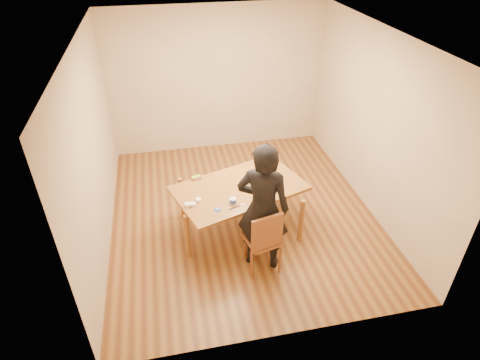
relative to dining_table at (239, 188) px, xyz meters
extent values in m
cube|color=#5D3317|center=(0.12, 0.36, -0.73)|extent=(4.00, 4.50, 0.00)
cube|color=silver|center=(0.12, 0.36, 1.97)|extent=(4.00, 4.50, 0.00)
cube|color=tan|center=(0.12, 2.61, 0.62)|extent=(4.00, 0.00, 2.70)
cube|color=tan|center=(-1.88, 0.36, 0.62)|extent=(0.00, 4.50, 2.70)
cube|color=tan|center=(2.12, 0.36, 0.62)|extent=(0.00, 4.50, 2.70)
cube|color=brown|center=(0.00, 0.00, 0.00)|extent=(2.01, 1.56, 0.04)
cube|color=brown|center=(0.15, -0.78, -0.28)|extent=(0.53, 0.53, 0.04)
cylinder|color=#AA0B12|center=(0.17, 0.05, 0.03)|extent=(0.27, 0.27, 0.02)
cylinder|color=white|center=(0.17, 0.05, 0.08)|extent=(0.22, 0.22, 0.07)
ellipsoid|color=white|center=(0.17, 0.05, 0.13)|extent=(0.21, 0.21, 0.03)
cylinder|color=white|center=(-0.16, -0.35, 0.06)|extent=(0.08, 0.08, 0.07)
cylinder|color=#1C42B9|center=(-0.38, -0.45, 0.03)|extent=(0.09, 0.09, 0.01)
ellipsoid|color=white|center=(-0.38, -0.45, 0.04)|extent=(0.04, 0.04, 0.02)
cylinder|color=white|center=(-0.68, -0.30, 0.04)|extent=(0.08, 0.08, 0.04)
cylinder|color=white|center=(-0.60, -0.21, 0.04)|extent=(0.08, 0.08, 0.04)
cylinder|color=white|center=(-0.75, -0.29, 0.04)|extent=(0.08, 0.08, 0.04)
cube|color=#C92F76|center=(-0.56, 0.32, 0.03)|extent=(0.15, 0.09, 0.02)
cube|color=green|center=(-0.57, 0.33, 0.05)|extent=(0.14, 0.11, 0.02)
cube|color=black|center=(-0.15, -0.45, 0.03)|extent=(0.16, 0.07, 0.01)
imported|color=black|center=(0.15, -0.73, 0.17)|extent=(0.78, 0.66, 1.81)
camera|label=1|loc=(-0.92, -4.51, 3.22)|focal=30.00mm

